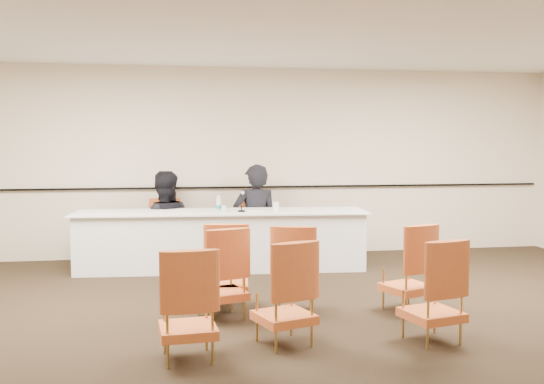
{
  "coord_description": "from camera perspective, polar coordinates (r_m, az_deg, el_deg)",
  "views": [
    {
      "loc": [
        -1.28,
        -5.65,
        1.79
      ],
      "look_at": [
        0.07,
        2.6,
        1.13
      ],
      "focal_mm": 40.0,
      "sensor_mm": 36.0,
      "label": 1
    }
  ],
  "objects": [
    {
      "name": "drinking_glass",
      "position": [
        8.55,
        -4.55,
        -1.57
      ],
      "size": [
        0.07,
        0.07,
        0.1
      ],
      "primitive_type": "cylinder",
      "rotation": [
        0.0,
        0.0,
        0.11
      ],
      "color": "silver",
      "rests_on": "panel_table"
    },
    {
      "name": "floor",
      "position": [
        6.06,
        3.4,
        -12.64
      ],
      "size": [
        10.0,
        10.0,
        0.0
      ],
      "primitive_type": "plane",
      "color": "black",
      "rests_on": "ground"
    },
    {
      "name": "aud_chair_back_right",
      "position": [
        5.72,
        14.83,
        -8.89
      ],
      "size": [
        0.61,
        0.61,
        0.95
      ],
      "primitive_type": null,
      "rotation": [
        0.0,
        0.0,
        0.24
      ],
      "color": "#AD531F",
      "rests_on": "ground"
    },
    {
      "name": "panelist_main_chair",
      "position": [
        9.34,
        -1.57,
        -3.56
      ],
      "size": [
        0.53,
        0.53,
        0.95
      ],
      "primitive_type": null,
      "rotation": [
        0.0,
        0.0,
        -0.07
      ],
      "color": "#AD531F",
      "rests_on": "ground"
    },
    {
      "name": "panelist_second",
      "position": [
        9.35,
        -10.15,
        -3.59
      ],
      "size": [
        0.9,
        0.71,
        1.81
      ],
      "primitive_type": "imported",
      "rotation": [
        0.0,
        0.0,
        3.17
      ],
      "color": "black",
      "rests_on": "ground"
    },
    {
      "name": "panel_table",
      "position": [
        8.73,
        -4.77,
        -4.52
      ],
      "size": [
        4.21,
        1.24,
        0.83
      ],
      "primitive_type": null,
      "rotation": [
        0.0,
        0.0,
        -0.07
      ],
      "color": "white",
      "rests_on": "ground"
    },
    {
      "name": "papers",
      "position": [
        8.69,
        -1.35,
        -1.78
      ],
      "size": [
        0.31,
        0.24,
        0.0
      ],
      "primitive_type": "cube",
      "rotation": [
        0.0,
        0.0,
        0.07
      ],
      "color": "white",
      "rests_on": "panel_table"
    },
    {
      "name": "panelist_second_chair",
      "position": [
        9.35,
        -10.15,
        -3.61
      ],
      "size": [
        0.53,
        0.53,
        0.95
      ],
      "primitive_type": null,
      "rotation": [
        0.0,
        0.0,
        -0.07
      ],
      "color": "#AD531F",
      "rests_on": "ground"
    },
    {
      "name": "aud_chair_front_left",
      "position": [
        6.28,
        -4.81,
        -7.56
      ],
      "size": [
        0.62,
        0.62,
        0.95
      ],
      "primitive_type": null,
      "rotation": [
        0.0,
        0.0,
        0.29
      ],
      "color": "#AD531F",
      "rests_on": "ground"
    },
    {
      "name": "water_bottle",
      "position": [
        8.62,
        -5.05,
        -1.07
      ],
      "size": [
        0.09,
        0.09,
        0.23
      ],
      "primitive_type": null,
      "rotation": [
        0.0,
        0.0,
        0.31
      ],
      "color": "teal",
      "rests_on": "panel_table"
    },
    {
      "name": "wall_back",
      "position": [
        9.74,
        -1.76,
        2.83
      ],
      "size": [
        10.0,
        0.04,
        3.0
      ],
      "primitive_type": "cube",
      "color": "beige",
      "rests_on": "ground"
    },
    {
      "name": "ceiling",
      "position": [
        5.92,
        3.54,
        16.34
      ],
      "size": [
        10.0,
        10.0,
        0.0
      ],
      "primitive_type": "plane",
      "rotation": [
        3.14,
        0.0,
        0.0
      ],
      "color": "silver",
      "rests_on": "ground"
    },
    {
      "name": "panelist_main",
      "position": [
        9.33,
        -1.57,
        -3.23
      ],
      "size": [
        0.71,
        0.47,
        1.91
      ],
      "primitive_type": "imported",
      "rotation": [
        0.0,
        0.0,
        3.17
      ],
      "color": "black",
      "rests_on": "ground"
    },
    {
      "name": "coffee_cup",
      "position": [
        8.56,
        0.36,
        -1.41
      ],
      "size": [
        0.12,
        0.12,
        0.14
      ],
      "primitive_type": "cylinder",
      "rotation": [
        0.0,
        0.0,
        -0.47
      ],
      "color": "white",
      "rests_on": "panel_table"
    },
    {
      "name": "aud_chair_back_mid",
      "position": [
        5.46,
        1.14,
        -9.4
      ],
      "size": [
        0.64,
        0.64,
        0.95
      ],
      "primitive_type": null,
      "rotation": [
        0.0,
        0.0,
        0.33
      ],
      "color": "#AD531F",
      "rests_on": "ground"
    },
    {
      "name": "aud_chair_front_right",
      "position": [
        6.69,
        12.66,
        -6.91
      ],
      "size": [
        0.64,
        0.64,
        0.95
      ],
      "primitive_type": null,
      "rotation": [
        0.0,
        0.0,
        0.35
      ],
      "color": "#AD531F",
      "rests_on": "ground"
    },
    {
      "name": "wall_rail",
      "position": [
        9.72,
        -1.72,
        0.47
      ],
      "size": [
        9.8,
        0.04,
        0.03
      ],
      "primitive_type": "cube",
      "color": "black",
      "rests_on": "wall_back"
    },
    {
      "name": "aud_chair_front_mid",
      "position": [
        6.45,
        2.15,
        -7.22
      ],
      "size": [
        0.62,
        0.62,
        0.95
      ],
      "primitive_type": null,
      "rotation": [
        0.0,
        0.0,
        -0.28
      ],
      "color": "#AD531F",
      "rests_on": "ground"
    },
    {
      "name": "microphone",
      "position": [
        8.57,
        -2.89,
        -0.91
      ],
      "size": [
        0.15,
        0.23,
        0.29
      ],
      "primitive_type": null,
      "rotation": [
        0.0,
        0.0,
        -0.23
      ],
      "color": "black",
      "rests_on": "panel_table"
    },
    {
      "name": "aud_chair_extra",
      "position": [
        6.64,
        -4.28,
        -6.89
      ],
      "size": [
        0.55,
        0.55,
        0.95
      ],
      "primitive_type": null,
      "rotation": [
        0.0,
        0.0,
        -0.11
      ],
      "color": "#AD531F",
      "rests_on": "ground"
    },
    {
      "name": "aud_chair_back_left",
      "position": [
        5.14,
        -7.95,
        -10.31
      ],
      "size": [
        0.54,
        0.54,
        0.95
      ],
      "primitive_type": null,
      "rotation": [
        0.0,
        0.0,
        0.08
      ],
      "color": "#AD531F",
      "rests_on": "ground"
    }
  ]
}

